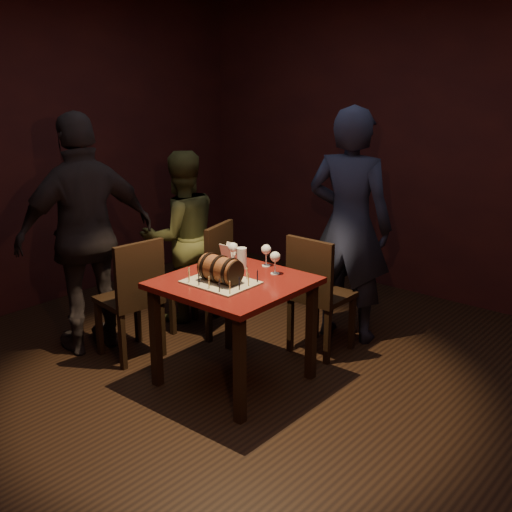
# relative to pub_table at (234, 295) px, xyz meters

# --- Properties ---
(room_shell) EXTENTS (5.04, 5.04, 2.80)m
(room_shell) POSITION_rel_pub_table_xyz_m (0.12, -0.03, 0.76)
(room_shell) COLOR black
(room_shell) RESTS_ON ground
(pub_table) EXTENTS (0.90, 0.90, 0.75)m
(pub_table) POSITION_rel_pub_table_xyz_m (0.00, 0.00, 0.00)
(pub_table) COLOR #490D0C
(pub_table) RESTS_ON ground
(cake_board) EXTENTS (0.45, 0.35, 0.01)m
(cake_board) POSITION_rel_pub_table_xyz_m (-0.03, -0.10, 0.12)
(cake_board) COLOR gray
(cake_board) RESTS_ON pub_table
(barrel_cake) EXTENTS (0.33, 0.19, 0.19)m
(barrel_cake) POSITION_rel_pub_table_xyz_m (-0.03, -0.10, 0.21)
(barrel_cake) COLOR brown
(barrel_cake) RESTS_ON cake_board
(birthday_candles) EXTENTS (0.40, 0.30, 0.09)m
(birthday_candles) POSITION_rel_pub_table_xyz_m (-0.02, -0.10, 0.16)
(birthday_candles) COLOR #FFF498
(birthday_candles) RESTS_ON cake_board
(wine_glass_left) EXTENTS (0.07, 0.07, 0.16)m
(wine_glass_left) POSITION_rel_pub_table_xyz_m (-0.24, 0.26, 0.23)
(wine_glass_left) COLOR silver
(wine_glass_left) RESTS_ON pub_table
(wine_glass_mid) EXTENTS (0.07, 0.07, 0.16)m
(wine_glass_mid) POSITION_rel_pub_table_xyz_m (-0.02, 0.38, 0.23)
(wine_glass_mid) COLOR silver
(wine_glass_mid) RESTS_ON pub_table
(wine_glass_right) EXTENTS (0.07, 0.07, 0.16)m
(wine_glass_right) POSITION_rel_pub_table_xyz_m (0.13, 0.28, 0.23)
(wine_glass_right) COLOR silver
(wine_glass_right) RESTS_ON pub_table
(pint_of_ale) EXTENTS (0.07, 0.07, 0.15)m
(pint_of_ale) POSITION_rel_pub_table_xyz_m (-0.13, 0.23, 0.18)
(pint_of_ale) COLOR silver
(pint_of_ale) RESTS_ON pub_table
(menu_card) EXTENTS (0.10, 0.05, 0.13)m
(menu_card) POSITION_rel_pub_table_xyz_m (-0.31, 0.29, 0.17)
(menu_card) COLOR white
(menu_card) RESTS_ON pub_table
(chair_back) EXTENTS (0.40, 0.40, 0.93)m
(chair_back) POSITION_rel_pub_table_xyz_m (0.18, 0.73, -0.12)
(chair_back) COLOR black
(chair_back) RESTS_ON ground
(chair_left_rear) EXTENTS (0.48, 0.48, 0.93)m
(chair_left_rear) POSITION_rel_pub_table_xyz_m (-0.72, 0.50, -0.12)
(chair_left_rear) COLOR black
(chair_left_rear) RESTS_ON ground
(chair_left_front) EXTENTS (0.45, 0.45, 0.93)m
(chair_left_front) POSITION_rel_pub_table_xyz_m (-0.81, -0.20, -0.12)
(chair_left_front) COLOR black
(chair_left_front) RESTS_ON ground
(person_back) EXTENTS (0.75, 0.58, 1.85)m
(person_back) POSITION_rel_pub_table_xyz_m (0.18, 1.16, 0.29)
(person_back) COLOR #181C31
(person_back) RESTS_ON ground
(person_left_rear) EXTENTS (0.77, 0.86, 1.46)m
(person_left_rear) POSITION_rel_pub_table_xyz_m (-1.13, 0.60, 0.09)
(person_left_rear) COLOR #404120
(person_left_rear) RESTS_ON ground
(person_left_front) EXTENTS (0.68, 1.14, 1.82)m
(person_left_front) POSITION_rel_pub_table_xyz_m (-1.23, -0.28, 0.27)
(person_left_front) COLOR black
(person_left_front) RESTS_ON ground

